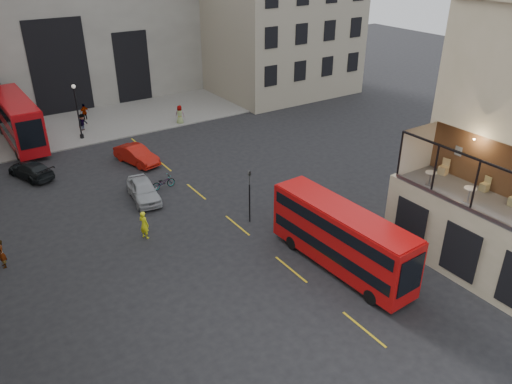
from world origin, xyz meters
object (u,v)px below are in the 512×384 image
cafe_table_far (431,176)px  cafe_chair_c (485,187)px  car_a (144,190)px  cyclist (144,225)px  pedestrian_c (84,112)px  cafe_chair_d (443,170)px  traffic_light_near (250,190)px  pedestrian_b (83,123)px  bus_near (341,236)px  bicycle (163,182)px  car_c (31,170)px  car_b (136,155)px  pedestrian_d (180,115)px  bus_far (17,118)px  cafe_table_mid (470,192)px  pedestrian_e (1,254)px  street_lamp_b (78,115)px

cafe_table_far → cafe_chair_c: (1.95, -2.22, -0.27)m
car_a → cyclist: size_ratio=2.35×
pedestrian_c → cafe_chair_d: 37.60m
traffic_light_near → pedestrian_b: 24.47m
bus_near → bicycle: bearing=105.8°
bus_near → bicycle: 15.95m
car_a → car_c: bearing=133.4°
car_b → cafe_chair_d: 24.99m
cyclist → pedestrian_d: bearing=-56.3°
pedestrian_c → pedestrian_d: 10.22m
bus_far → cafe_table_mid: 39.17m
car_c → pedestrian_e: pedestrian_e is taller
cafe_chair_d → pedestrian_c: bearing=108.2°
traffic_light_near → cyclist: size_ratio=1.98×
pedestrian_e → cafe_table_far: size_ratio=2.22×
bicycle → pedestrian_e: size_ratio=1.08×
bus_far → pedestrian_d: size_ratio=5.63×
car_a → pedestrian_c: size_ratio=2.48×
pedestrian_b → cafe_chair_c: bearing=-101.4°
car_b → cafe_chair_c: bearing=-80.6°
bus_near → car_c: (-12.39, 22.98, -1.50)m
car_c → cafe_chair_c: cafe_chair_c is taller
car_b → cafe_table_far: size_ratio=5.75×
car_a → cafe_table_mid: size_ratio=5.44×
pedestrian_b → cafe_chair_d: cafe_chair_d is taller
car_a → car_c: size_ratio=0.98×
car_c → pedestrian_c: pedestrian_c is taller
bus_near → pedestrian_d: (3.32, 28.12, -1.19)m
street_lamp_b → pedestrian_e: 20.97m
bicycle → pedestrian_b: pedestrian_b is taller
car_b → pedestrian_d: 10.40m
street_lamp_b → pedestrian_c: street_lamp_b is taller
car_a → bicycle: (1.95, 0.89, -0.26)m
cafe_table_far → street_lamp_b: bearing=110.8°
street_lamp_b → car_b: street_lamp_b is taller
pedestrian_b → car_a: bearing=-123.4°
traffic_light_near → cafe_chair_d: 12.17m
bus_near → bus_far: bearing=110.1°
pedestrian_d → pedestrian_e: size_ratio=1.11×
pedestrian_e → bus_far: bearing=163.8°
pedestrian_b → bus_far: bearing=149.2°
cyclist → traffic_light_near: bearing=-131.2°
car_a → pedestrian_d: size_ratio=2.28×
pedestrian_b → pedestrian_d: 9.62m
street_lamp_b → cyclist: (-1.75, -20.00, -1.44)m
bicycle → cafe_chair_d: size_ratio=2.01×
street_lamp_b → pedestrian_d: (9.82, -1.22, -1.41)m
bus_far → car_a: size_ratio=2.47×
pedestrian_c → cafe_chair_c: size_ratio=2.14×
traffic_light_near → cafe_table_mid: (6.80, -11.31, 2.72)m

